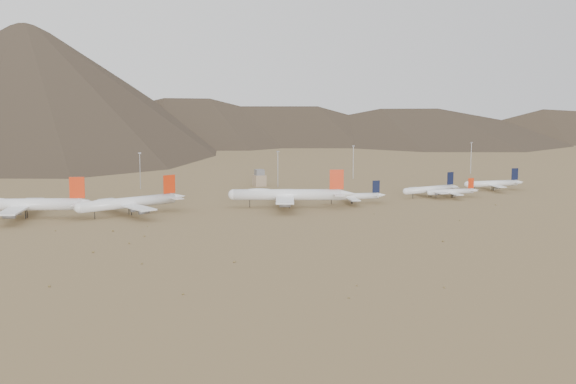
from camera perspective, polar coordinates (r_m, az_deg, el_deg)
name	(u,v)px	position (r m, az deg, el deg)	size (l,w,h in m)	color
ground	(280,214)	(454.65, -0.54, -1.60)	(3000.00, 3000.00, 0.00)	#A38354
mountain_ridge	(75,33)	(1330.32, -14.88, 10.90)	(4400.00, 1000.00, 300.00)	#483A2B
widebody_west	(24,204)	(463.20, -18.26, -0.84)	(73.87, 58.85, 22.84)	white
widebody_centre	(129,202)	(459.82, -11.27, -0.74)	(67.79, 53.81, 20.80)	white
widebody_east	(288,195)	(477.43, -0.02, -0.18)	(72.79, 58.33, 22.83)	white
narrowbody_a	(352,196)	(494.95, 4.60, -0.31)	(41.98, 30.67, 13.97)	white
narrowbody_b	(431,189)	(530.59, 10.11, 0.20)	(46.07, 33.50, 15.27)	white
narrowbody_c	(452,192)	(529.20, 11.62, 0.03)	(37.17, 26.82, 12.27)	white
narrowbody_d	(493,183)	(570.41, 14.40, 0.59)	(45.21, 32.78, 14.96)	white
control_tower	(259,179)	(575.60, -2.05, 0.95)	(8.00, 8.00, 12.00)	#9E866B
mast_west	(140,169)	(567.11, -10.48, 1.62)	(2.00, 0.60, 25.70)	gray
mast_centre	(278,167)	(569.26, -0.73, 1.78)	(2.00, 0.60, 25.70)	gray
mast_east	(353,160)	(619.95, 4.66, 2.26)	(2.00, 0.60, 25.70)	gray
mast_far_east	(471,156)	(669.47, 12.89, 2.51)	(2.00, 0.60, 25.70)	gray
desert_scrub	(298,244)	(371.31, 0.74, -3.71)	(447.23, 169.06, 0.95)	olive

